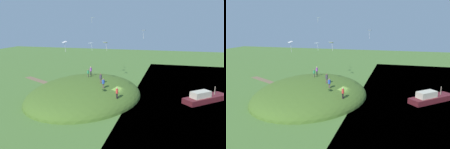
# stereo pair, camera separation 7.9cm
# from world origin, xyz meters

# --- Properties ---
(ground_plane) EXTENTS (160.00, 160.00, 0.00)m
(ground_plane) POSITION_xyz_m (0.00, 0.00, 0.00)
(ground_plane) COLOR #486D2F
(grass_hill) EXTENTS (20.89, 26.73, 6.38)m
(grass_hill) POSITION_xyz_m (6.29, -1.99, 0.00)
(grass_hill) COLOR #426023
(grass_hill) RESTS_ON ground_plane
(dirt_path) EXTENTS (14.17, 8.62, 0.04)m
(dirt_path) POSITION_xyz_m (19.65, -8.80, 0.02)
(dirt_path) COLOR brown
(dirt_path) RESTS_ON ground_plane
(boat_on_lake) EXTENTS (8.26, 7.82, 2.47)m
(boat_on_lake) POSITION_xyz_m (-15.38, -3.99, 0.73)
(boat_on_lake) COLOR #55191F
(boat_on_lake) RESTS_ON lake_water
(person_walking_path) EXTENTS (0.42, 0.42, 1.57)m
(person_walking_path) POSITION_xyz_m (6.40, -3.85, 4.15)
(person_walking_path) COLOR #555342
(person_walking_path) RESTS_ON grass_hill
(person_with_child) EXTENTS (0.57, 0.57, 1.67)m
(person_with_child) POSITION_xyz_m (1.64, 1.41, 3.77)
(person_with_child) COLOR brown
(person_with_child) RESTS_ON grass_hill
(person_on_hilltop) EXTENTS (0.57, 0.57, 1.85)m
(person_on_hilltop) POSITION_xyz_m (6.61, -5.97, 4.21)
(person_on_hilltop) COLOR black
(person_on_hilltop) RESTS_ON grass_hill
(person_watching_kites) EXTENTS (0.60, 0.60, 1.77)m
(person_watching_kites) POSITION_xyz_m (2.77, -0.66, 4.09)
(person_watching_kites) COLOR brown
(person_watching_kites) RESTS_ON grass_hill
(person_near_shore) EXTENTS (0.58, 0.58, 1.84)m
(person_near_shore) POSITION_xyz_m (-1.28, 3.46, 2.94)
(person_near_shore) COLOR black
(person_near_shore) RESTS_ON grass_hill
(kite_0) EXTENTS (0.83, 0.68, 1.43)m
(kite_0) POSITION_xyz_m (0.82, 2.72, 10.55)
(kite_0) COLOR silver
(kite_1) EXTENTS (0.80, 0.66, 1.69)m
(kite_1) POSITION_xyz_m (-3.59, -9.24, 12.07)
(kite_1) COLOR silver
(kite_3) EXTENTS (0.91, 0.93, 1.08)m
(kite_3) POSITION_xyz_m (6.97, -8.64, 14.72)
(kite_3) COLOR silver
(kite_4) EXTENTS (0.87, 0.89, 1.37)m
(kite_4) POSITION_xyz_m (3.59, 11.32, 11.27)
(kite_4) COLOR silver
(kite_7) EXTENTS (0.69, 0.91, 1.38)m
(kite_7) POSITION_xyz_m (4.80, -1.40, 10.08)
(kite_7) COLOR white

